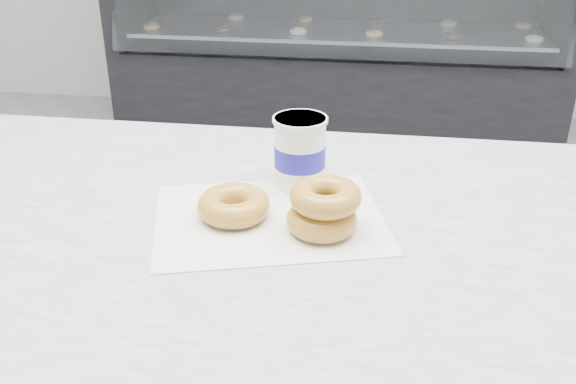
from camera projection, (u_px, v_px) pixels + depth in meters
The scene contains 5 objects.
display_case at pixel (338, 46), 3.56m from camera, with size 2.40×0.74×1.25m.
wax_paper at pixel (269, 218), 0.97m from camera, with size 0.34×0.26×0.00m, color silver.
donut_single at pixel (234, 205), 0.96m from camera, with size 0.11×0.11×0.04m, color gold.
donut_stack at pixel (324, 208), 0.92m from camera, with size 0.13×0.13×0.07m.
coffee_cup at pixel (300, 151), 1.04m from camera, with size 0.09×0.09×0.12m.
Camera 1 is at (0.23, -1.42, 1.37)m, focal length 40.00 mm.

